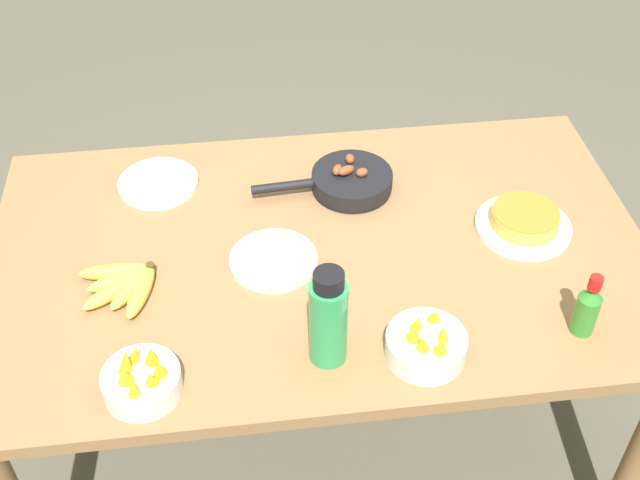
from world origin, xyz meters
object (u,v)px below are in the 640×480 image
Objects in this scene: banana_bunch at (126,283)px; empty_plate_near_front at (274,260)px; fruit_bowl_mango at (426,344)px; fruit_bowl_citrus at (142,380)px; empty_plate_far_left at (158,183)px; frittata_plate_center at (524,222)px; hot_sauce_bottle at (587,308)px; water_bottle at (328,319)px; skillet at (349,181)px.

banana_bunch is 0.35m from empty_plate_near_front.
fruit_bowl_citrus is at bearing -178.04° from fruit_bowl_mango.
frittata_plate_center is at bearing -17.90° from empty_plate_far_left.
banana_bunch is 0.39m from empty_plate_far_left.
hot_sauce_bottle is (0.36, 0.03, 0.04)m from fruit_bowl_mango.
empty_plate_far_left is at bearing 80.40° from banana_bunch.
hot_sauce_bottle reaches higher than empty_plate_far_left.
fruit_bowl_citrus reaches higher than empty_plate_near_front.
empty_plate_far_left is 1.31× the size of fruit_bowl_citrus.
empty_plate_near_front is 0.87× the size of water_bottle.
frittata_plate_center is 0.96m from empty_plate_far_left.
fruit_bowl_mango is 1.07× the size of fruit_bowl_citrus.
frittata_plate_center is at bearing 5.10° from banana_bunch.
water_bottle reaches higher than empty_plate_near_front.
fruit_bowl_citrus is 0.66× the size of water_bottle.
skillet is at bearing 76.63° from water_bottle.
empty_plate_near_front and empty_plate_far_left have the same top height.
water_bottle is (0.37, -0.63, 0.11)m from empty_plate_far_left.
empty_plate_far_left is at bearing 131.18° from fruit_bowl_mango.
empty_plate_far_left is 1.23× the size of fruit_bowl_mango.
skillet is 0.58m from fruit_bowl_mango.
empty_plate_near_front is 0.44m from empty_plate_far_left.
empty_plate_far_left is at bearing 145.86° from hot_sauce_bottle.
skillet is 0.70m from hot_sauce_bottle.
frittata_plate_center is at bearing 148.43° from skillet.
empty_plate_near_front is 0.45m from fruit_bowl_citrus.
water_bottle is (0.09, -0.30, 0.11)m from empty_plate_near_front.
banana_bunch is 1.17× the size of fruit_bowl_citrus.
hot_sauce_bottle is (0.93, -0.63, 0.06)m from empty_plate_far_left.
banana_bunch is 0.51× the size of skillet.
banana_bunch is 0.79× the size of frittata_plate_center.
fruit_bowl_citrus is at bearing -157.42° from frittata_plate_center.
skillet is 2.17× the size of fruit_bowl_mango.
empty_plate_far_left is at bearing 162.10° from frittata_plate_center.
fruit_bowl_mango is at bearing -175.78° from hot_sauce_bottle.
skillet is at bearing -9.13° from empty_plate_far_left.
empty_plate_near_front is 1.00× the size of empty_plate_far_left.
skillet is 0.79m from fruit_bowl_citrus.
frittata_plate_center reaches higher than banana_bunch.
banana_bunch is 0.98m from frittata_plate_center.
empty_plate_far_left is at bearing 129.93° from empty_plate_near_front.
fruit_bowl_mango reaches higher than skillet.
banana_bunch is 0.51m from water_bottle.
fruit_bowl_mango is 0.70× the size of water_bottle.
frittata_plate_center is 0.49m from fruit_bowl_mango.
frittata_plate_center is 0.34m from hot_sauce_bottle.
water_bottle is at bearing -73.11° from empty_plate_near_front.
banana_bunch is 0.70m from fruit_bowl_mango.
empty_plate_near_front is 0.72m from hot_sauce_bottle.
empty_plate_near_front is (0.34, 0.05, -0.01)m from banana_bunch.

